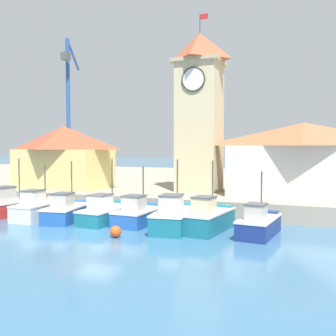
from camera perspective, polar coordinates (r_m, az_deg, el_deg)
The scene contains 15 objects.
ground_plane at distance 24.71m, azimuth -10.16°, elevation -9.06°, with size 300.00×300.00×0.00m, color #386689.
quay_wharf at distance 48.79m, azimuth 6.21°, elevation -2.22°, with size 120.00×40.00×1.32m, color #9E937F.
fishing_boat_far_left at distance 32.26m, azimuth -21.72°, elevation -5.03°, with size 2.96×5.32×4.28m.
fishing_boat_left_outer at distance 29.92m, azimuth -18.09°, elevation -5.58°, with size 2.17×4.83×3.86m.
fishing_boat_left_inner at distance 28.54m, azimuth -14.33°, elevation -6.03°, with size 2.60×4.85×4.16m.
fishing_boat_mid_left at distance 27.52m, azimuth -8.87°, elevation -6.36°, with size 2.21×5.13×4.34m.
fishing_boat_center at distance 26.51m, azimuth -4.22°, elevation -6.68°, with size 2.32×4.43×3.86m.
fishing_boat_mid_right at distance 24.80m, azimuth 0.97°, elevation -7.12°, with size 2.59×5.42×4.38m.
fishing_boat_right_inner at distance 24.38m, azimuth 5.90°, elevation -7.31°, with size 2.43×4.70×4.32m.
fishing_boat_right_outer at distance 23.70m, azimuth 13.02°, elevation -7.91°, with size 2.21×4.29×3.73m.
clock_tower at distance 34.54m, azimuth 4.60°, elevation 8.54°, with size 3.99×3.99×15.23m.
warehouse_left at distance 38.32m, azimuth -14.86°, elevation 1.69°, with size 8.64×5.52×5.79m.
warehouse_right at distance 32.31m, azimuth 19.11°, elevation 1.28°, with size 11.63×5.65×5.72m.
port_crane_near at distance 58.42m, azimuth -14.19°, elevation 6.78°, with size 4.83×9.78×19.10m.
mooring_buoy at distance 22.94m, azimuth -7.62°, elevation -9.14°, with size 0.66×0.66×0.66m, color #E54C19.
Camera 1 is at (12.66, -20.58, 5.20)m, focal length 42.00 mm.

